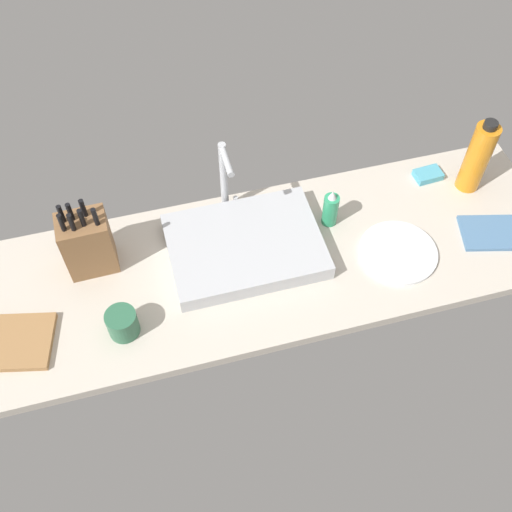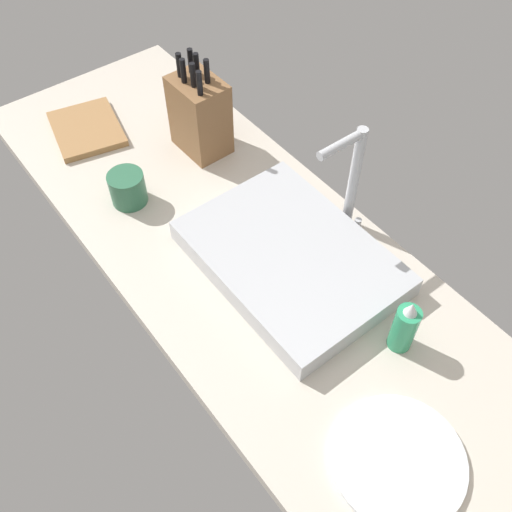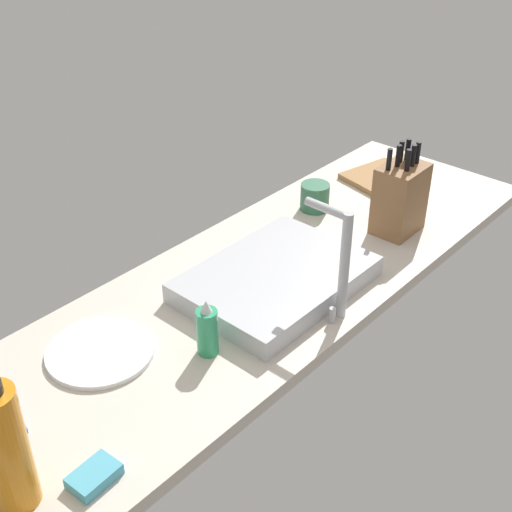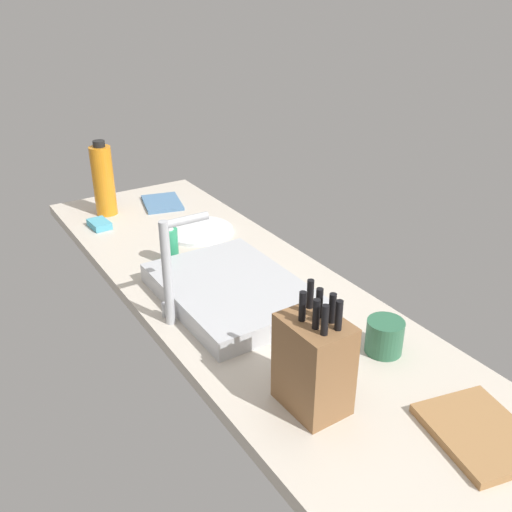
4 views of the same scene
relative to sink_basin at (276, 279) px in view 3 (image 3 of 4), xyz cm
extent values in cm
cube|color=beige|center=(1.73, -4.98, -4.45)|extent=(193.77, 57.70, 3.50)
cube|color=#B7BABF|center=(0.00, 0.00, 0.00)|extent=(46.22, 33.45, 5.40)
cylinder|color=#B7BABF|center=(-1.75, 18.87, 11.27)|extent=(2.40, 2.40, 27.94)
cylinder|color=#B7BABF|center=(-1.75, 13.09, 24.24)|extent=(2.00, 11.56, 2.00)
cylinder|color=#B7BABF|center=(1.75, 18.87, -0.70)|extent=(1.60, 1.60, 4.00)
cube|color=brown|center=(-45.32, 7.30, 7.38)|extent=(14.34, 10.98, 20.16)
cylinder|color=black|center=(-49.62, 5.49, 20.54)|extent=(1.43, 1.43, 6.18)
cylinder|color=black|center=(-49.50, 8.67, 20.54)|extent=(1.43, 1.43, 6.18)
cylinder|color=black|center=(-47.03, 4.91, 20.54)|extent=(1.43, 1.43, 6.18)
cylinder|color=black|center=(-47.06, 8.73, 20.54)|extent=(1.43, 1.43, 6.18)
cylinder|color=black|center=(-44.19, 5.80, 20.54)|extent=(1.43, 1.43, 6.18)
cylinder|color=black|center=(-43.47, 9.24, 20.54)|extent=(1.43, 1.43, 6.18)
cylinder|color=black|center=(-40.57, 5.19, 20.54)|extent=(1.43, 1.43, 6.18)
cube|color=#9E7042|center=(-69.91, -14.32, -1.80)|extent=(24.59, 21.49, 1.80)
cylinder|color=#2D9966|center=(28.81, 4.61, 2.94)|extent=(4.88, 4.88, 11.29)
cone|color=silver|center=(28.81, 4.61, 9.99)|extent=(2.68, 2.68, 2.80)
cylinder|color=orange|center=(78.64, 7.68, 9.92)|extent=(7.71, 7.71, 25.24)
cylinder|color=white|center=(45.22, -12.95, -2.10)|extent=(24.14, 24.14, 1.20)
cylinder|color=#2D6647|center=(-39.66, -18.14, 1.41)|extent=(8.74, 8.74, 8.23)
cube|color=#4CA3BC|center=(67.48, 14.34, -1.50)|extent=(9.38, 6.58, 2.40)
camera|label=1|loc=(-25.64, -108.58, 148.03)|focal=42.64mm
camera|label=2|loc=(57.24, -53.89, 98.81)|focal=40.08mm
camera|label=3|loc=(109.54, 90.58, 98.33)|focal=48.15mm
camera|label=4|loc=(-116.24, 65.76, 76.63)|focal=39.78mm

